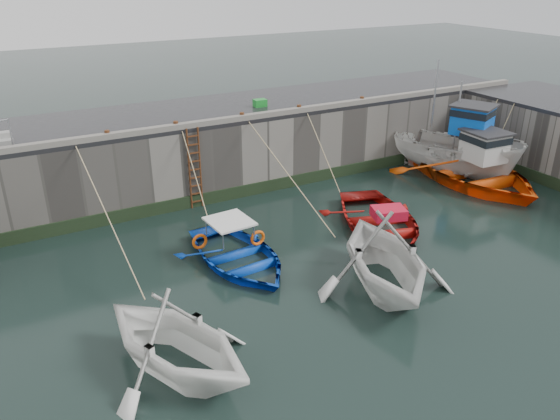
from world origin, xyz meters
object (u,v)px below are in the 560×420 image
boat_far_white (455,153)px  bollard_c (242,116)px  boat_near_blue (238,262)px  bollard_a (107,134)px  bollard_e (362,100)px  boat_near_navy (379,228)px  bollard_b (176,125)px  bollard_d (299,108)px  fish_crate (260,103)px  boat_near_blacktrim (382,286)px  boat_near_white (177,370)px  ladder (195,169)px  boat_far_orange (470,171)px

boat_far_white → bollard_c: size_ratio=23.05×
boat_near_blue → bollard_a: bollard_a is taller
bollard_e → boat_near_blue: bearing=-148.9°
boat_near_navy → bollard_e: size_ratio=18.96×
boat_far_white → bollard_e: (-3.52, 2.45, 2.30)m
bollard_b → bollard_d: same height
bollard_a → fish_crate: bearing=13.0°
boat_near_blue → bollard_c: (2.63, 5.09, 3.30)m
boat_near_blacktrim → boat_far_white: size_ratio=0.77×
boat_near_blacktrim → bollard_b: size_ratio=17.76×
boat_far_white → bollard_d: 7.52m
boat_near_navy → fish_crate: fish_crate is taller
boat_near_white → bollard_a: bollard_a is taller
bollard_b → bollard_e: 8.50m
boat_near_navy → boat_far_white: bearing=42.6°
boat_near_white → fish_crate: (7.62, 10.59, 3.31)m
fish_crate → bollard_d: (1.01, -1.57, -0.01)m
ladder → boat_near_blue: bearing=-95.1°
boat_near_blue → bollard_e: bollard_e is taller
ladder → boat_near_blacktrim: (2.72, -8.10, -1.59)m
ladder → fish_crate: (3.79, 1.91, 1.72)m
ladder → boat_near_blue: (-0.43, -4.75, -1.59)m
ladder → bollard_e: bollard_e is taller
boat_far_white → bollard_a: boat_far_white is taller
boat_far_orange → boat_far_white: bearing=92.2°
boat_near_blue → bollard_d: bearing=40.2°
boat_near_blacktrim → bollard_e: (5.28, 8.43, 3.30)m
fish_crate → bollard_a: 6.97m
boat_near_blue → boat_far_orange: bearing=3.7°
boat_near_white → boat_near_blue: 5.20m
boat_near_white → bollard_e: bearing=13.4°
boat_near_white → bollard_e: (11.83, 9.01, 3.30)m
boat_near_white → bollard_e: bollard_e is taller
boat_near_blue → bollard_d: size_ratio=16.90×
bollard_d → boat_near_white: bearing=-133.8°
boat_far_orange → bollard_b: bearing=167.5°
boat_near_navy → bollard_c: bollard_c is taller
boat_near_navy → bollard_d: (-0.27, 5.29, 3.30)m
boat_near_navy → bollard_c: size_ratio=18.96×
bollard_a → boat_near_blue: bearing=-63.2°
bollard_c → bollard_e: 5.80m
ladder → boat_near_white: 9.62m
boat_near_navy → bollard_a: bollard_a is taller
bollard_b → bollard_c: same height
ladder → bollard_b: bollard_b is taller
boat_near_blacktrim → bollard_a: bearing=143.4°
fish_crate → bollard_e: fish_crate is taller
boat_near_navy → bollard_a: bearing=165.6°
boat_far_orange → bollard_b: 12.80m
boat_near_white → bollard_b: (3.33, 9.01, 3.30)m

